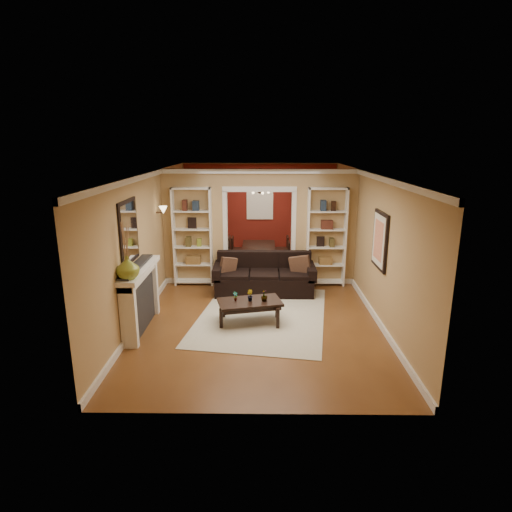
{
  "coord_description": "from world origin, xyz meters",
  "views": [
    {
      "loc": [
        0.04,
        -8.65,
        3.29
      ],
      "look_at": [
        -0.05,
        -0.8,
        1.19
      ],
      "focal_mm": 30.0,
      "sensor_mm": 36.0,
      "label": 1
    }
  ],
  "objects_px": {
    "sofa": "(264,274)",
    "coffee_table": "(250,312)",
    "dining_table": "(260,256)",
    "bookshelf_left": "(193,237)",
    "bookshelf_right": "(326,237)",
    "fireplace": "(142,299)"
  },
  "relations": [
    {
      "from": "coffee_table",
      "to": "sofa",
      "type": "bearing_deg",
      "value": 66.84
    },
    {
      "from": "bookshelf_left",
      "to": "bookshelf_right",
      "type": "height_order",
      "value": "same"
    },
    {
      "from": "bookshelf_left",
      "to": "fireplace",
      "type": "height_order",
      "value": "bookshelf_left"
    },
    {
      "from": "sofa",
      "to": "bookshelf_left",
      "type": "height_order",
      "value": "bookshelf_left"
    },
    {
      "from": "sofa",
      "to": "coffee_table",
      "type": "distance_m",
      "value": 1.7
    },
    {
      "from": "sofa",
      "to": "fireplace",
      "type": "distance_m",
      "value": 2.94
    },
    {
      "from": "fireplace",
      "to": "coffee_table",
      "type": "bearing_deg",
      "value": 8.54
    },
    {
      "from": "bookshelf_left",
      "to": "fireplace",
      "type": "bearing_deg",
      "value": -102.05
    },
    {
      "from": "coffee_table",
      "to": "bookshelf_right",
      "type": "relative_size",
      "value": 0.5
    },
    {
      "from": "coffee_table",
      "to": "fireplace",
      "type": "height_order",
      "value": "fireplace"
    },
    {
      "from": "coffee_table",
      "to": "fireplace",
      "type": "xyz_separation_m",
      "value": [
        -1.93,
        -0.29,
        0.36
      ]
    },
    {
      "from": "coffee_table",
      "to": "bookshelf_right",
      "type": "height_order",
      "value": "bookshelf_right"
    },
    {
      "from": "bookshelf_right",
      "to": "bookshelf_left",
      "type": "bearing_deg",
      "value": 180.0
    },
    {
      "from": "bookshelf_right",
      "to": "fireplace",
      "type": "xyz_separation_m",
      "value": [
        -3.64,
        -2.53,
        -0.57
      ]
    },
    {
      "from": "fireplace",
      "to": "bookshelf_left",
      "type": "bearing_deg",
      "value": 77.95
    },
    {
      "from": "coffee_table",
      "to": "bookshelf_right",
      "type": "distance_m",
      "value": 2.97
    },
    {
      "from": "sofa",
      "to": "fireplace",
      "type": "height_order",
      "value": "fireplace"
    },
    {
      "from": "sofa",
      "to": "dining_table",
      "type": "height_order",
      "value": "sofa"
    },
    {
      "from": "sofa",
      "to": "bookshelf_left",
      "type": "xyz_separation_m",
      "value": [
        -1.66,
        0.58,
        0.71
      ]
    },
    {
      "from": "coffee_table",
      "to": "fireplace",
      "type": "bearing_deg",
      "value": 174.85
    },
    {
      "from": "sofa",
      "to": "coffee_table",
      "type": "relative_size",
      "value": 1.95
    },
    {
      "from": "sofa",
      "to": "bookshelf_left",
      "type": "relative_size",
      "value": 0.98
    }
  ]
}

